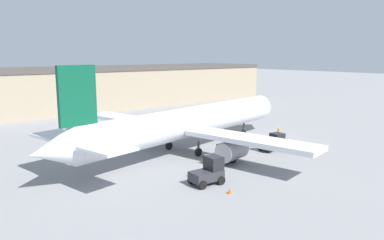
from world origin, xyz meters
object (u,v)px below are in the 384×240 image
Objects in this scene: pushback_tug at (209,172)px; airplane at (187,123)px; baggage_tug at (222,154)px; safety_cone_near at (230,190)px; belt_loader_truck at (273,142)px; ground_crew_worker at (279,134)px.

airplane is at bearing 65.79° from pushback_tug.
pushback_tug is (-5.44, -3.97, 0.20)m from baggage_tug.
airplane is 11.57m from pushback_tug.
pushback_tug is 3.03m from safety_cone_near.
baggage_tug is 6.74m from pushback_tug.
safety_cone_near is at bearing -90.59° from pushback_tug.
pushback_tug is at bearing -129.56° from airplane.
belt_loader_truck is at bearing 25.94° from safety_cone_near.
airplane is 11.79× the size of belt_loader_truck.
baggage_tug reaches higher than safety_cone_near.
belt_loader_truck reaches higher than safety_cone_near.
belt_loader_truck reaches higher than ground_crew_worker.
airplane reaches higher than baggage_tug.
ground_crew_worker is 19.50m from pushback_tug.
ground_crew_worker is 3.26× the size of safety_cone_near.
baggage_tug is at bearing -50.45° from ground_crew_worker.
airplane is at bearing -76.60° from ground_crew_worker.
airplane reaches higher than belt_loader_truck.
ground_crew_worker is 0.60× the size of pushback_tug.
ground_crew_worker is at bearing 24.39° from pushback_tug.
safety_cone_near is (-14.06, -6.84, -0.68)m from belt_loader_truck.
baggage_tug is at bearing -100.83° from airplane.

